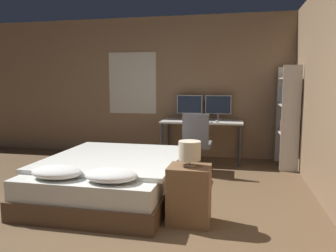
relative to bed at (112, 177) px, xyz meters
name	(u,v)px	position (x,y,z in m)	size (l,w,h in m)	color
ground_plane	(101,243)	(0.37, -1.20, -0.25)	(20.00, 20.00, 0.00)	brown
wall_back	(177,87)	(0.36, 2.53, 1.10)	(12.00, 0.08, 2.70)	#8E7051
wall_side_right	(329,90)	(2.56, 0.30, 1.10)	(0.06, 12.00, 2.70)	#8E7051
bed	(112,177)	(0.00, 0.00, 0.00)	(1.65, 2.08, 0.57)	brown
nightstand	(189,195)	(1.08, -0.61, 0.05)	(0.42, 0.36, 0.60)	brown
bedside_lamp	(190,151)	(1.08, -0.61, 0.51)	(0.22, 0.22, 0.26)	gray
desk	(202,125)	(0.91, 2.11, 0.42)	(1.46, 0.70, 0.75)	beige
monitor_left	(190,105)	(0.64, 2.36, 0.76)	(0.48, 0.16, 0.45)	#B7B7BC
monitor_right	(218,106)	(1.18, 2.36, 0.76)	(0.48, 0.16, 0.45)	#B7B7BC
keyboard	(201,122)	(0.91, 1.87, 0.52)	(0.39, 0.13, 0.02)	#B7B7BC
computer_mouse	(217,121)	(1.19, 1.87, 0.53)	(0.07, 0.05, 0.04)	#B7B7BC
office_chair	(196,149)	(0.91, 1.35, 0.14)	(0.52, 0.52, 0.96)	black
bookshelf	(288,114)	(2.37, 1.96, 0.68)	(0.29, 0.73, 1.72)	beige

